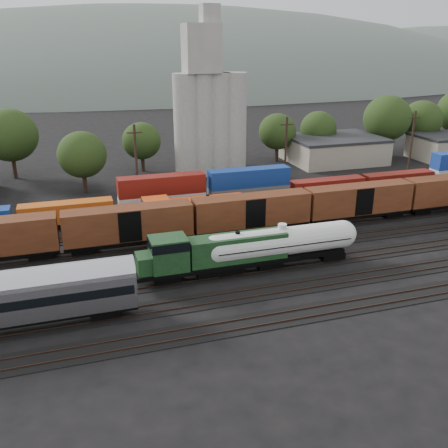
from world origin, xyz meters
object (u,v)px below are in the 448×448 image
object	(u,v)px
orange_locomotive	(187,210)
grain_silo	(209,112)
tank_car_a	(282,243)
green_locomotive	(210,254)

from	to	relation	value
orange_locomotive	grain_silo	size ratio (longest dim) A/B	0.57
tank_car_a	orange_locomotive	xyz separation A→B (m)	(-6.83, 15.00, -0.41)
grain_silo	tank_car_a	bearing A→B (deg)	-95.22
green_locomotive	orange_locomotive	bearing A→B (deg)	85.14
green_locomotive	orange_locomotive	distance (m)	15.06
tank_car_a	orange_locomotive	size ratio (longest dim) A/B	1.08
green_locomotive	grain_silo	size ratio (longest dim) A/B	0.60
tank_car_a	orange_locomotive	bearing A→B (deg)	114.48
tank_car_a	grain_silo	world-z (taller)	grain_silo
green_locomotive	grain_silo	bearing A→B (deg)	73.87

